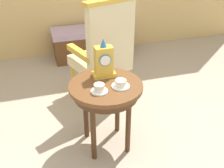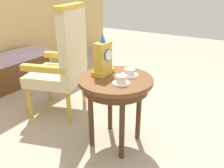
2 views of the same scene
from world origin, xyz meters
name	(u,v)px [view 2 (image 2 of 2)]	position (x,y,z in m)	size (l,w,h in m)	color
ground_plane	(121,147)	(0.00, 0.00, 0.00)	(10.00, 10.00, 0.00)	tan
side_table	(116,87)	(0.05, 0.09, 0.54)	(0.60, 0.60, 0.62)	brown
teacup_left	(121,80)	(-0.03, -0.01, 0.65)	(0.13, 0.13, 0.07)	white
teacup_right	(129,73)	(0.15, 0.02, 0.65)	(0.15, 0.15, 0.06)	white
mantel_clock	(103,58)	(0.07, 0.22, 0.75)	(0.19, 0.11, 0.34)	gold
armchair	(64,60)	(0.24, 0.83, 0.59)	(0.68, 0.68, 1.14)	beige
window_bench	(11,71)	(0.35, 1.95, 0.22)	(1.11, 0.40, 0.44)	#B299B7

